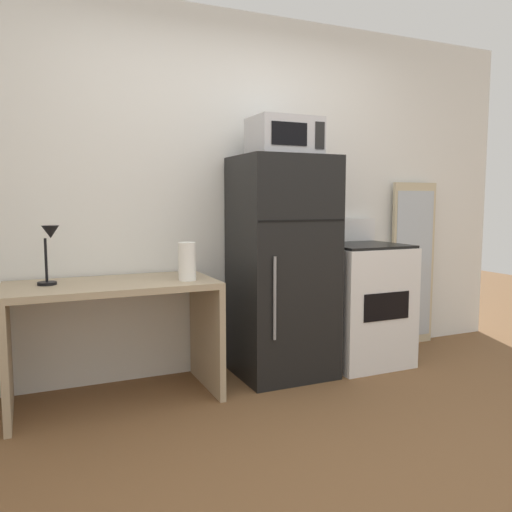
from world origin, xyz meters
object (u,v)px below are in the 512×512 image
desk (113,317)px  microwave (284,137)px  desk_lamp (49,245)px  oven_range (361,303)px  paper_towel_roll (187,261)px  refrigerator (282,267)px  leaning_mirror (413,264)px

desk → microwave: (1.18, 0.00, 1.15)m
desk_lamp → oven_range: bearing=-0.5°
paper_towel_roll → microwave: 1.11m
microwave → desk_lamp: bearing=178.6°
refrigerator → oven_range: size_ratio=1.41×
desk_lamp → microwave: size_ratio=0.77×
paper_towel_roll → microwave: microwave is taller
desk_lamp → oven_range: size_ratio=0.32×
refrigerator → oven_range: bearing=-0.5°
refrigerator → paper_towel_roll: bearing=-169.3°
paper_towel_roll → refrigerator: bearing=10.7°
oven_range → microwave: bearing=-178.7°
desk → paper_towel_roll: paper_towel_roll is taller
refrigerator → microwave: (0.00, -0.02, 0.91)m
paper_towel_roll → oven_range: oven_range is taller
desk_lamp → paper_towel_roll: 0.81m
desk → paper_towel_roll: 0.57m
refrigerator → desk: bearing=-178.9°
desk → oven_range: (1.86, 0.02, -0.06)m
microwave → refrigerator: bearing=90.3°
desk_lamp → microwave: 1.68m
refrigerator → microwave: size_ratio=3.38×
desk_lamp → paper_towel_roll: bearing=-11.0°
desk → microwave: 1.65m
oven_range → leaning_mirror: leaning_mirror is taller
paper_towel_roll → leaning_mirror: 2.17m
refrigerator → microwave: 0.91m
paper_towel_roll → oven_range: (1.42, 0.13, -0.40)m
desk → paper_towel_roll: (0.44, -0.12, 0.34)m
paper_towel_roll → microwave: (0.74, 0.12, 0.81)m
desk_lamp → refrigerator: size_ratio=0.23×
paper_towel_roll → oven_range: 1.48m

